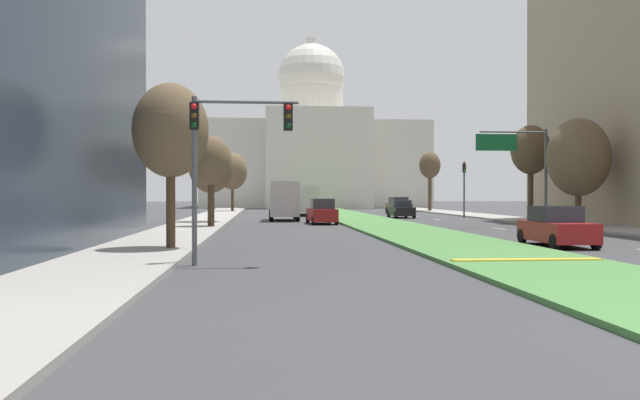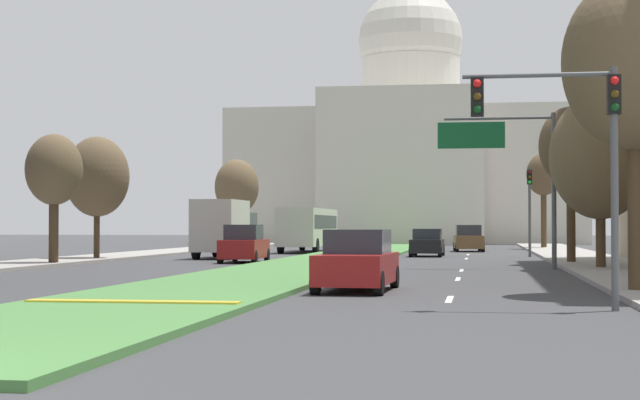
% 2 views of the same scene
% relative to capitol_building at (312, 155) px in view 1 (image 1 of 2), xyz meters
% --- Properties ---
extents(ground_plane, '(260.00, 260.00, 0.00)m').
position_rel_capitol_building_xyz_m(ground_plane, '(0.00, -50.37, -8.76)').
color(ground_plane, '#3D3D3F').
extents(grass_median, '(5.30, 92.27, 0.14)m').
position_rel_capitol_building_xyz_m(grass_median, '(0.00, -55.49, -8.69)').
color(grass_median, '#4C8442').
rests_on(grass_median, ground_plane).
extents(median_curb_nose, '(4.77, 0.50, 0.04)m').
position_rel_capitol_building_xyz_m(median_curb_nose, '(0.00, -90.55, -8.60)').
color(median_curb_nose, gold).
rests_on(median_curb_nose, grass_median).
extents(lane_dashes_right, '(0.16, 41.81, 0.01)m').
position_rel_capitol_building_xyz_m(lane_dashes_right, '(6.73, -67.09, -8.75)').
color(lane_dashes_right, silver).
rests_on(lane_dashes_right, ground_plane).
extents(sidewalk_left, '(4.00, 92.27, 0.15)m').
position_rel_capitol_building_xyz_m(sidewalk_left, '(-12.81, -60.62, -8.68)').
color(sidewalk_left, '#9E9991').
rests_on(sidewalk_left, ground_plane).
extents(sidewalk_right, '(4.00, 92.27, 0.15)m').
position_rel_capitol_building_xyz_m(sidewalk_right, '(12.81, -60.62, -8.68)').
color(sidewalk_right, '#9E9991').
rests_on(sidewalk_right, ground_plane).
extents(capitol_building, '(35.79, 29.40, 28.62)m').
position_rel_capitol_building_xyz_m(capitol_building, '(0.00, 0.00, 0.00)').
color(capitol_building, beige).
rests_on(capitol_building, ground_plane).
extents(traffic_light_near_left, '(3.34, 0.35, 5.20)m').
position_rel_capitol_building_xyz_m(traffic_light_near_left, '(-9.46, -89.97, -4.96)').
color(traffic_light_near_left, '#515456').
rests_on(traffic_light_near_left, ground_plane).
extents(traffic_light_far_right, '(0.28, 0.35, 5.20)m').
position_rel_capitol_building_xyz_m(traffic_light_far_right, '(10.31, -51.26, -5.44)').
color(traffic_light_far_right, '#515456').
rests_on(traffic_light_far_right, ground_plane).
extents(overhead_guide_sign, '(4.89, 0.20, 6.50)m').
position_rel_capitol_building_xyz_m(overhead_guide_sign, '(8.79, -68.34, -4.15)').
color(overhead_guide_sign, '#515456').
rests_on(overhead_guide_sign, ground_plane).
extents(street_tree_left_near, '(2.91, 2.91, 6.47)m').
position_rel_capitol_building_xyz_m(street_tree_left_near, '(-11.75, -84.76, -4.14)').
color(street_tree_left_near, '#4C3823').
rests_on(street_tree_left_near, ground_plane).
extents(street_tree_left_mid, '(2.58, 2.58, 5.95)m').
position_rel_capitol_building_xyz_m(street_tree_left_mid, '(-11.55, -67.83, -4.49)').
color(street_tree_left_mid, '#4C3823').
rests_on(street_tree_left_mid, ground_plane).
extents(street_tree_right_mid, '(4.06, 4.06, 7.13)m').
position_rel_capitol_building_xyz_m(street_tree_right_mid, '(12.26, -69.31, -4.18)').
color(street_tree_right_mid, '#4C3823').
rests_on(street_tree_right_mid, ground_plane).
extents(street_tree_left_far, '(3.32, 3.32, 6.42)m').
position_rel_capitol_building_xyz_m(street_tree_left_far, '(-12.09, -61.10, -4.44)').
color(street_tree_left_far, '#4C3823').
rests_on(street_tree_left_far, ground_plane).
extents(street_tree_right_far, '(2.92, 2.92, 7.32)m').
position_rel_capitol_building_xyz_m(street_tree_right_far, '(11.62, -63.21, -3.35)').
color(street_tree_right_far, '#4C3823').
rests_on(street_tree_right_far, ground_plane).
extents(street_tree_left_distant, '(3.56, 3.56, 7.16)m').
position_rel_capitol_building_xyz_m(street_tree_left_distant, '(-11.93, -30.64, -3.85)').
color(street_tree_left_distant, '#4C3823').
rests_on(street_tree_left_distant, ground_plane).
extents(street_tree_right_distant, '(2.60, 2.60, 7.36)m').
position_rel_capitol_building_xyz_m(street_tree_right_distant, '(12.30, -31.06, -3.16)').
color(street_tree_right_distant, '#4C3823').
rests_on(street_tree_right_distant, ground_plane).
extents(sedan_lead_stopped, '(2.02, 4.47, 1.70)m').
position_rel_capitol_building_xyz_m(sedan_lead_stopped, '(4.12, -83.72, -7.96)').
color(sedan_lead_stopped, maroon).
rests_on(sedan_lead_stopped, ground_plane).
extents(sedan_midblock, '(2.05, 4.69, 1.85)m').
position_rel_capitol_building_xyz_m(sedan_midblock, '(-3.94, -62.64, -7.90)').
color(sedan_midblock, maroon).
rests_on(sedan_midblock, ground_plane).
extents(sedan_distant, '(1.91, 4.37, 1.62)m').
position_rel_capitol_building_xyz_m(sedan_distant, '(4.40, -51.13, -7.99)').
color(sedan_distant, black).
rests_on(sedan_distant, ground_plane).
extents(sedan_far_horizon, '(2.24, 4.50, 1.85)m').
position_rel_capitol_building_xyz_m(sedan_far_horizon, '(6.67, -39.30, -7.90)').
color(sedan_far_horizon, brown).
rests_on(sedan_far_horizon, ground_plane).
extents(box_truck_delivery, '(2.40, 6.40, 3.20)m').
position_rel_capitol_building_xyz_m(box_truck_delivery, '(-6.51, -56.43, -7.08)').
color(box_truck_delivery, '#4C5156').
rests_on(box_truck_delivery, ground_plane).
extents(city_bus, '(2.62, 11.00, 2.95)m').
position_rel_capitol_building_xyz_m(city_bus, '(-4.12, -42.53, -6.99)').
color(city_bus, beige).
rests_on(city_bus, ground_plane).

